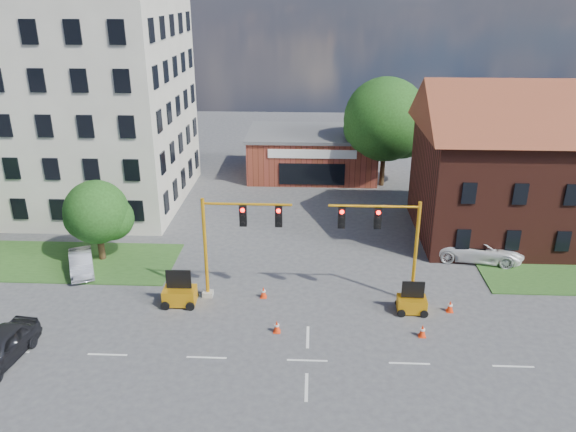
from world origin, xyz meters
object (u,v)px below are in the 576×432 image
object	(u,v)px
signal_mast_west	(233,236)
trailer_east	(412,303)
sedan_dark	(0,347)
signal_mast_east	(387,239)
trailer_west	(180,294)
pickup_white	(479,248)

from	to	relation	value
signal_mast_west	trailer_east	size ratio (longest dim) A/B	3.37
sedan_dark	signal_mast_east	bearing A→B (deg)	26.28
trailer_west	trailer_east	world-z (taller)	trailer_west
trailer_east	signal_mast_west	bearing A→B (deg)	174.63
trailer_west	trailer_east	distance (m)	13.25
signal_mast_west	signal_mast_east	distance (m)	8.71
signal_mast_west	trailer_east	distance (m)	10.77
trailer_west	pickup_white	size ratio (longest dim) A/B	0.36
signal_mast_east	pickup_white	xyz separation A→B (m)	(7.00, 5.81, -3.11)
signal_mast_east	pickup_white	bearing A→B (deg)	39.72
pickup_white	sedan_dark	world-z (taller)	pickup_white
trailer_west	signal_mast_west	bearing A→B (deg)	16.89
trailer_west	pickup_white	xyz separation A→B (m)	(18.79, 6.82, 0.15)
signal_mast_east	trailer_east	distance (m)	3.85
trailer_east	sedan_dark	distance (m)	21.49
trailer_west	pickup_white	bearing A→B (deg)	18.70
signal_mast_east	sedan_dark	bearing A→B (deg)	-160.79
signal_mast_west	signal_mast_east	bearing A→B (deg)	0.00
signal_mast_west	trailer_west	distance (m)	4.60
trailer_east	sedan_dark	size ratio (longest dim) A/B	0.39
signal_mast_west	signal_mast_east	xyz separation A→B (m)	(8.71, 0.00, 0.00)
signal_mast_east	trailer_west	world-z (taller)	signal_mast_east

